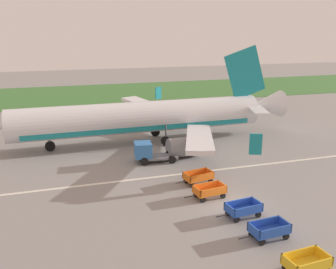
% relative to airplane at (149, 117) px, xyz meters
% --- Properties ---
extents(ground_plane, '(220.00, 220.00, 0.00)m').
position_rel_airplane_xyz_m(ground_plane, '(1.63, -18.65, -3.05)').
color(ground_plane, gray).
extents(grass_strip, '(220.00, 28.00, 0.06)m').
position_rel_airplane_xyz_m(grass_strip, '(1.63, 37.97, -3.02)').
color(grass_strip, '#3D7033').
rests_on(grass_strip, ground).
extents(apron_stripe, '(120.00, 0.36, 0.01)m').
position_rel_airplane_xyz_m(apron_stripe, '(1.63, -11.35, -3.05)').
color(apron_stripe, silver).
rests_on(apron_stripe, ground).
extents(airplane, '(37.55, 30.29, 11.34)m').
position_rel_airplane_xyz_m(airplane, '(0.00, 0.00, 0.00)').
color(airplane, silver).
rests_on(airplane, ground).
extents(baggage_cart_nearest, '(3.59, 1.57, 1.07)m').
position_rel_airplane_xyz_m(baggage_cart_nearest, '(1.87, -27.62, -2.45)').
color(baggage_cart_nearest, gold).
rests_on(baggage_cart_nearest, ground).
extents(baggage_cart_second_in_row, '(3.60, 1.58, 1.07)m').
position_rel_airplane_xyz_m(baggage_cart_second_in_row, '(1.87, -23.81, -2.45)').
color(baggage_cart_second_in_row, '#234CB2').
rests_on(baggage_cart_second_in_row, ground).
extents(baggage_cart_third_in_row, '(3.61, 1.67, 1.07)m').
position_rel_airplane_xyz_m(baggage_cart_third_in_row, '(1.70, -20.65, -2.45)').
color(baggage_cart_third_in_row, '#234CB2').
rests_on(baggage_cart_third_in_row, ground).
extents(baggage_cart_fourth_in_row, '(3.62, 1.71, 1.07)m').
position_rel_airplane_xyz_m(baggage_cart_fourth_in_row, '(0.64, -16.94, -2.45)').
color(baggage_cart_fourth_in_row, orange).
rests_on(baggage_cart_fourth_in_row, ground).
extents(baggage_cart_far_end, '(3.63, 1.85, 1.07)m').
position_rel_airplane_xyz_m(baggage_cart_far_end, '(0.90, -13.88, -2.45)').
color(baggage_cart_far_end, orange).
rests_on(baggage_cart_far_end, ground).
extents(service_truck_beside_carts, '(4.57, 2.43, 2.10)m').
position_rel_airplane_xyz_m(service_truck_beside_carts, '(-1.96, -7.09, -1.95)').
color(service_truck_beside_carts, slate).
rests_on(service_truck_beside_carts, ground).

